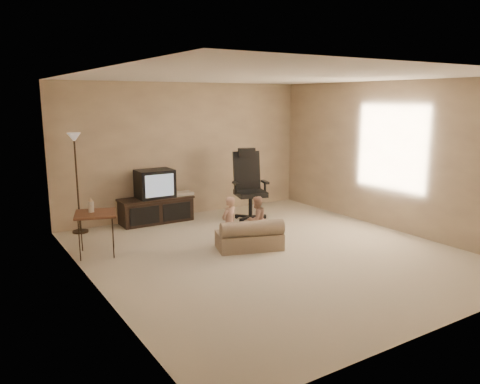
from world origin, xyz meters
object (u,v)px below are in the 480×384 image
object	(u,v)px
side_table	(95,214)
child_sofa	(250,237)
office_chair	(249,194)
floor_lamp	(76,161)
tv_stand	(156,201)
toddler_left	(229,223)
toddler_right	(257,219)

from	to	relation	value
side_table	child_sofa	distance (m)	2.26
office_chair	side_table	xyz separation A→B (m)	(-2.98, -0.55, 0.13)
floor_lamp	child_sofa	size ratio (longest dim) A/B	1.57
office_chair	child_sofa	bearing A→B (deg)	-106.93
tv_stand	office_chair	distance (m)	1.71
side_table	floor_lamp	size ratio (longest dim) A/B	0.50
side_table	toddler_left	world-z (taller)	side_table
tv_stand	toddler_left	size ratio (longest dim) A/B	1.70
floor_lamp	toddler_left	world-z (taller)	floor_lamp
tv_stand	child_sofa	size ratio (longest dim) A/B	1.27
toddler_left	toddler_right	world-z (taller)	toddler_left
tv_stand	office_chair	size ratio (longest dim) A/B	1.03
floor_lamp	child_sofa	xyz separation A→B (m)	(1.92, -2.27, -1.03)
side_table	child_sofa	xyz separation A→B (m)	(1.99, -0.97, -0.41)
toddler_left	office_chair	bearing A→B (deg)	-152.41
tv_stand	side_table	world-z (taller)	tv_stand
side_table	child_sofa	bearing A→B (deg)	-26.05
child_sofa	toddler_left	size ratio (longest dim) A/B	1.34
toddler_left	toddler_right	distance (m)	0.53
side_table	toddler_left	bearing A→B (deg)	-24.00
floor_lamp	tv_stand	bearing A→B (deg)	-2.50
tv_stand	toddler_left	xyz separation A→B (m)	(0.33, -2.01, -0.00)
office_chair	toddler_right	xyz separation A→B (m)	(-0.70, -1.27, -0.11)
child_sofa	toddler_right	distance (m)	0.42
office_chair	child_sofa	distance (m)	1.83
tv_stand	toddler_right	xyz separation A→B (m)	(0.86, -1.96, -0.04)
side_table	child_sofa	world-z (taller)	side_table
office_chair	tv_stand	bearing A→B (deg)	172.23
child_sofa	office_chair	bearing A→B (deg)	75.01
office_chair	side_table	world-z (taller)	office_chair
tv_stand	side_table	bearing A→B (deg)	-138.14
tv_stand	side_table	size ratio (longest dim) A/B	1.61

